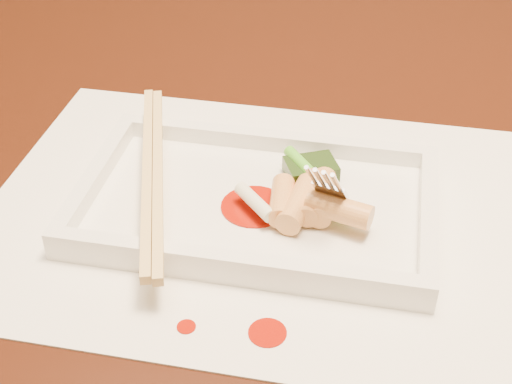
% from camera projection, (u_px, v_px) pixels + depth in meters
% --- Properties ---
extents(table, '(1.40, 0.90, 0.75)m').
position_uv_depth(table, '(273.00, 207.00, 0.70)').
color(table, black).
rests_on(table, ground).
extents(placemat, '(0.40, 0.30, 0.00)m').
position_uv_depth(placemat, '(256.00, 212.00, 0.53)').
color(placemat, white).
rests_on(placemat, table).
extents(sauce_splatter_a, '(0.02, 0.02, 0.00)m').
position_uv_depth(sauce_splatter_a, '(267.00, 333.00, 0.44)').
color(sauce_splatter_a, '#9F1204').
rests_on(sauce_splatter_a, placemat).
extents(sauce_splatter_b, '(0.01, 0.01, 0.00)m').
position_uv_depth(sauce_splatter_b, '(186.00, 327.00, 0.44)').
color(sauce_splatter_b, '#9F1204').
rests_on(sauce_splatter_b, placemat).
extents(plate_base, '(0.26, 0.16, 0.01)m').
position_uv_depth(plate_base, '(256.00, 207.00, 0.53)').
color(plate_base, white).
rests_on(plate_base, placemat).
extents(plate_rim_far, '(0.26, 0.01, 0.01)m').
position_uv_depth(plate_rim_far, '(274.00, 141.00, 0.58)').
color(plate_rim_far, white).
rests_on(plate_rim_far, plate_base).
extents(plate_rim_near, '(0.26, 0.01, 0.01)m').
position_uv_depth(plate_rim_near, '(234.00, 263.00, 0.46)').
color(plate_rim_near, white).
rests_on(plate_rim_near, plate_base).
extents(plate_rim_left, '(0.01, 0.14, 0.01)m').
position_uv_depth(plate_rim_left, '(96.00, 176.00, 0.54)').
color(plate_rim_left, white).
rests_on(plate_rim_left, plate_base).
extents(plate_rim_right, '(0.01, 0.14, 0.01)m').
position_uv_depth(plate_rim_right, '(429.00, 216.00, 0.50)').
color(plate_rim_right, white).
rests_on(plate_rim_right, plate_base).
extents(veg_piece, '(0.05, 0.04, 0.01)m').
position_uv_depth(veg_piece, '(311.00, 169.00, 0.55)').
color(veg_piece, black).
rests_on(veg_piece, plate_base).
extents(scallion_white, '(0.03, 0.04, 0.01)m').
position_uv_depth(scallion_white, '(255.00, 202.00, 0.51)').
color(scallion_white, '#EAEACC').
rests_on(scallion_white, plate_base).
extents(scallion_green, '(0.06, 0.07, 0.01)m').
position_uv_depth(scallion_green, '(317.00, 179.00, 0.53)').
color(scallion_green, green).
rests_on(scallion_green, plate_base).
extents(chopstick_a, '(0.08, 0.22, 0.01)m').
position_uv_depth(chopstick_a, '(147.00, 171.00, 0.53)').
color(chopstick_a, '#DCB66E').
rests_on(chopstick_a, plate_rim_near).
extents(chopstick_b, '(0.08, 0.22, 0.01)m').
position_uv_depth(chopstick_b, '(158.00, 172.00, 0.53)').
color(chopstick_b, '#DCB66E').
rests_on(chopstick_b, plate_rim_near).
extents(fork, '(0.09, 0.10, 0.14)m').
position_uv_depth(fork, '(362.00, 114.00, 0.48)').
color(fork, silver).
rests_on(fork, plate_base).
extents(sauce_blob_0, '(0.05, 0.05, 0.00)m').
position_uv_depth(sauce_blob_0, '(254.00, 206.00, 0.52)').
color(sauce_blob_0, '#9F1204').
rests_on(sauce_blob_0, plate_base).
extents(rice_cake_0, '(0.02, 0.05, 0.02)m').
position_uv_depth(rice_cake_0, '(282.00, 200.00, 0.51)').
color(rice_cake_0, '#E6B56B').
rests_on(rice_cake_0, plate_base).
extents(rice_cake_1, '(0.02, 0.05, 0.02)m').
position_uv_depth(rice_cake_1, '(322.00, 197.00, 0.51)').
color(rice_cake_1, '#E6B56B').
rests_on(rice_cake_1, plate_base).
extents(rice_cake_2, '(0.05, 0.03, 0.02)m').
position_uv_depth(rice_cake_2, '(339.00, 209.00, 0.49)').
color(rice_cake_2, '#E6B56B').
rests_on(rice_cake_2, plate_base).
extents(rice_cake_3, '(0.02, 0.05, 0.02)m').
position_uv_depth(rice_cake_3, '(311.00, 197.00, 0.51)').
color(rice_cake_3, '#E6B56B').
rests_on(rice_cake_3, plate_base).
extents(rice_cake_4, '(0.03, 0.05, 0.02)m').
position_uv_depth(rice_cake_4, '(299.00, 204.00, 0.51)').
color(rice_cake_4, '#E6B56B').
rests_on(rice_cake_4, plate_base).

